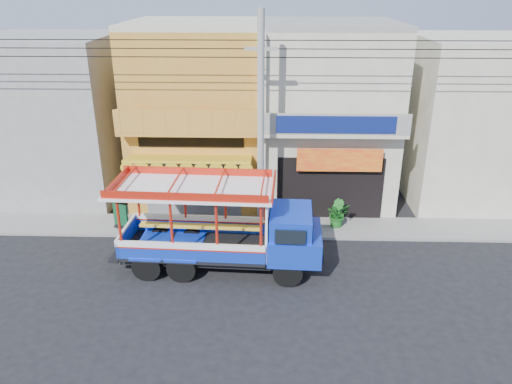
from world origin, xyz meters
TOP-DOWN VIEW (x-y plane):
  - ground at (0.00, 0.00)m, footprint 90.00×90.00m
  - sidewalk at (0.00, 4.00)m, footprint 30.00×2.00m
  - shophouse_left at (-4.00, 7.96)m, footprint 6.00×7.50m
  - shophouse_right at (2.00, 7.96)m, footprint 6.00×6.75m
  - party_pilaster at (-1.00, 4.85)m, footprint 0.35×0.30m
  - filler_building_left at (-11.00, 8.00)m, footprint 6.00×6.00m
  - filler_building_right at (9.00, 8.00)m, footprint 6.00×6.00m
  - utility_pole at (-0.85, 3.30)m, footprint 28.00×0.26m
  - songthaew_truck at (-1.90, 0.72)m, footprint 7.59×2.82m
  - green_sign at (-6.94, 3.66)m, footprint 0.67×0.53m
  - potted_plant_a at (2.27, 4.10)m, footprint 1.23×1.18m
  - potted_plant_b at (2.30, 4.25)m, footprint 0.69×0.76m

SIDE VIEW (x-z plane):
  - ground at x=0.00m, z-range 0.00..0.00m
  - sidewalk at x=0.00m, z-range 0.00..0.12m
  - green_sign at x=-6.94m, z-range 0.03..1.11m
  - potted_plant_a at x=2.27m, z-range 0.12..1.18m
  - potted_plant_b at x=2.30m, z-range 0.12..1.25m
  - songthaew_truck at x=-1.90m, z-range -0.06..3.43m
  - filler_building_left at x=-11.00m, z-range 0.00..7.60m
  - filler_building_right at x=9.00m, z-range 0.00..7.60m
  - party_pilaster at x=-1.00m, z-range 0.00..8.00m
  - shophouse_right at x=2.00m, z-range -0.01..8.23m
  - shophouse_left at x=-4.00m, z-range -0.01..8.23m
  - utility_pole at x=-0.85m, z-range 0.53..9.53m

